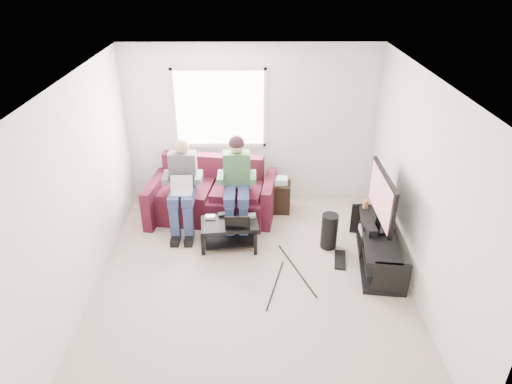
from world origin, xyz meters
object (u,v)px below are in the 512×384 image
tv (382,198)px  sofa (213,197)px  subwoofer (329,231)px  coffee_table (230,229)px  tv_stand (377,248)px  end_table (280,196)px

tv → sofa: bearing=153.4°
sofa → subwoofer: sofa is taller
sofa → coffee_table: sofa is taller
sofa → coffee_table: 0.93m
sofa → subwoofer: 1.95m
tv_stand → end_table: bearing=131.7°
tv → end_table: tv is taller
coffee_table → end_table: (0.77, 1.01, -0.02)m
sofa → end_table: 1.09m
coffee_table → tv_stand: (2.02, -0.38, -0.07)m
end_table → tv_stand: bearing=-48.3°
tv_stand → tv: 0.73m
tv → subwoofer: (-0.60, 0.25, -0.68)m
tv_stand → end_table: (-1.24, 1.40, 0.05)m
coffee_table → sofa: bearing=109.1°
sofa → end_table: (1.08, 0.14, -0.07)m
coffee_table → end_table: size_ratio=1.42×
sofa → tv: size_ratio=1.88×
sofa → subwoofer: bearing=-27.8°
subwoofer → end_table: bearing=121.6°
subwoofer → end_table: (-0.64, 1.05, 0.00)m
sofa → subwoofer: size_ratio=3.91×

